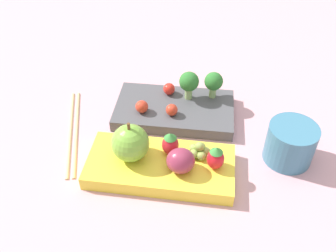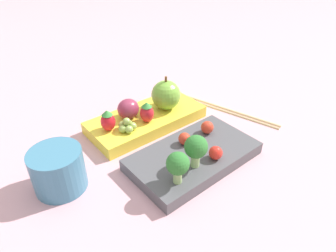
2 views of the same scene
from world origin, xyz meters
TOP-DOWN VIEW (x-y plane):
  - ground_plane at (0.00, 0.00)m, footprint 4.00×4.00m
  - bento_box_savoury at (0.01, 0.07)m, footprint 0.21×0.13m
  - bento_box_fruit at (-0.01, -0.06)m, footprint 0.23×0.12m
  - broccoli_floret_0 at (0.03, 0.09)m, footprint 0.03×0.03m
  - broccoli_floret_1 at (0.08, 0.10)m, footprint 0.03×0.03m
  - cherry_tomato_0 at (-0.04, 0.05)m, footprint 0.02×0.02m
  - cherry_tomato_1 at (-0.00, 0.10)m, footprint 0.02×0.02m
  - cherry_tomato_2 at (0.01, 0.05)m, footprint 0.02×0.02m
  - apple at (-0.05, -0.05)m, footprint 0.06×0.06m
  - strawberry_0 at (0.01, -0.04)m, footprint 0.03×0.03m
  - strawberry_1 at (0.07, -0.07)m, footprint 0.03×0.03m
  - plum at (0.02, -0.08)m, footprint 0.04×0.04m
  - grape_cluster at (0.05, -0.05)m, footprint 0.03×0.03m
  - drinking_cup at (0.19, -0.03)m, footprint 0.07×0.07m
  - chopsticks_pair at (-0.16, 0.02)m, footprint 0.05×0.21m

SIDE VIEW (x-z plane):
  - ground_plane at x=0.00m, z-range 0.00..0.00m
  - chopsticks_pair at x=-0.16m, z-range 0.00..0.01m
  - bento_box_savoury at x=0.01m, z-range 0.00..0.02m
  - bento_box_fruit at x=-0.01m, z-range 0.00..0.02m
  - cherry_tomato_2 at x=0.01m, z-range 0.02..0.04m
  - cherry_tomato_1 at x=0.00m, z-range 0.02..0.04m
  - cherry_tomato_0 at x=-0.04m, z-range 0.02..0.04m
  - drinking_cup at x=0.19m, z-range 0.00..0.06m
  - grape_cluster at x=0.05m, z-range 0.02..0.04m
  - plum at x=0.02m, z-range 0.02..0.06m
  - strawberry_0 at x=0.01m, z-range 0.02..0.06m
  - strawberry_1 at x=0.07m, z-range 0.02..0.06m
  - apple at x=-0.05m, z-range 0.02..0.08m
  - broccoli_floret_1 at x=0.08m, z-range 0.03..0.08m
  - broccoli_floret_0 at x=0.03m, z-range 0.03..0.08m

